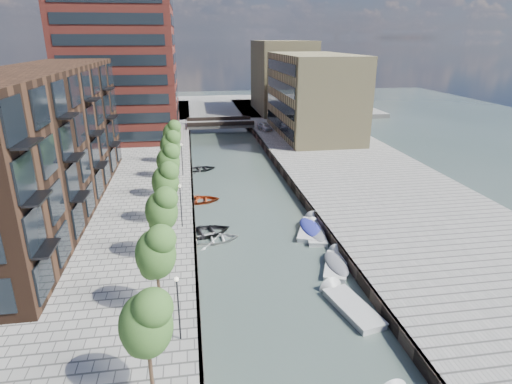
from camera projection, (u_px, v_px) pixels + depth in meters
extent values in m
plane|color=#38473F|center=(239.00, 180.00, 56.13)|extent=(300.00, 300.00, 0.00)
cube|color=gray|center=(355.00, 171.00, 58.29)|extent=(20.00, 140.00, 1.00)
cube|color=#332823|center=(192.00, 179.00, 55.08)|extent=(0.25, 140.00, 1.00)
cube|color=#332823|center=(284.00, 174.00, 56.85)|extent=(0.25, 140.00, 1.00)
cube|color=gray|center=(212.00, 107.00, 111.71)|extent=(80.00, 40.00, 1.00)
cube|color=black|center=(44.00, 143.00, 41.21)|extent=(8.00, 38.00, 14.00)
cube|color=maroon|center=(119.00, 48.00, 71.45)|extent=(18.00, 18.00, 30.00)
cube|color=#9D8D60|center=(313.00, 95.00, 76.18)|extent=(12.00, 25.00, 14.00)
cube|color=#9D8D60|center=(282.00, 77.00, 100.00)|extent=(12.00, 20.00, 16.00)
cube|color=gray|center=(220.00, 124.00, 85.43)|extent=(13.00, 6.00, 0.60)
cube|color=#332823|center=(221.00, 124.00, 82.62)|extent=(13.00, 0.40, 0.80)
cube|color=#332823|center=(219.00, 119.00, 87.82)|extent=(13.00, 0.40, 0.80)
cylinder|color=#382619|center=(151.00, 368.00, 20.57)|extent=(0.20, 0.20, 3.20)
ellipsoid|color=#2D5821|center=(146.00, 321.00, 19.64)|extent=(2.50, 2.50, 3.25)
cylinder|color=#382619|center=(159.00, 289.00, 27.07)|extent=(0.20, 0.20, 3.20)
ellipsoid|color=#2D5821|center=(155.00, 251.00, 26.14)|extent=(2.50, 2.50, 3.25)
cylinder|color=#382619|center=(164.00, 240.00, 33.57)|extent=(0.20, 0.20, 3.20)
ellipsoid|color=#2D5821|center=(161.00, 208.00, 32.65)|extent=(2.50, 2.50, 3.25)
cylinder|color=#382619|center=(167.00, 207.00, 40.08)|extent=(0.20, 0.20, 3.20)
ellipsoid|color=#2D5821|center=(165.00, 180.00, 39.15)|extent=(2.50, 2.50, 3.25)
cylinder|color=#382619|center=(170.00, 184.00, 46.58)|extent=(0.20, 0.20, 3.20)
ellipsoid|color=#2D5821|center=(168.00, 160.00, 45.66)|extent=(2.50, 2.50, 3.25)
cylinder|color=#382619|center=(172.00, 166.00, 53.09)|extent=(0.20, 0.20, 3.20)
ellipsoid|color=#2D5821|center=(170.00, 144.00, 52.16)|extent=(2.50, 2.50, 3.25)
cylinder|color=#382619|center=(173.00, 152.00, 59.59)|extent=(0.20, 0.20, 3.20)
ellipsoid|color=#2D5821|center=(172.00, 133.00, 58.66)|extent=(2.50, 2.50, 3.25)
cylinder|color=black|center=(179.00, 310.00, 24.34)|extent=(0.10, 0.10, 4.00)
sphere|color=#FFF2CC|center=(176.00, 279.00, 23.66)|extent=(0.24, 0.24, 0.24)
cylinder|color=black|center=(181.00, 207.00, 39.20)|extent=(0.10, 0.10, 4.00)
sphere|color=#FFF2CC|center=(180.00, 186.00, 38.52)|extent=(0.24, 0.24, 0.24)
cylinder|color=black|center=(182.00, 160.00, 54.07)|extent=(0.10, 0.10, 4.00)
sphere|color=#FFF2CC|center=(181.00, 145.00, 53.39)|extent=(0.24, 0.24, 0.24)
imported|color=black|center=(205.00, 235.00, 40.47)|extent=(5.96, 4.91, 1.07)
imported|color=#A73412|center=(199.00, 202.00, 48.59)|extent=(4.74, 3.40, 0.97)
imported|color=silver|center=(215.00, 241.00, 39.21)|extent=(4.71, 3.57, 0.92)
imported|color=#242427|center=(201.00, 170.00, 60.20)|extent=(4.86, 3.93, 0.89)
cube|color=silver|center=(336.00, 268.00, 34.57)|extent=(3.19, 4.76, 0.63)
cube|color=silver|center=(336.00, 264.00, 34.45)|extent=(3.30, 4.88, 0.10)
cone|color=silver|center=(337.00, 255.00, 36.60)|extent=(1.86, 1.43, 1.65)
ellipsoid|color=#5C5C63|center=(336.00, 264.00, 34.44)|extent=(2.96, 4.36, 0.54)
cube|color=#B3B4B2|center=(353.00, 311.00, 29.15)|extent=(2.91, 5.25, 0.70)
cube|color=#B3B4B2|center=(353.00, 306.00, 29.02)|extent=(3.02, 5.37, 0.11)
cone|color=#B3B4B2|center=(334.00, 291.00, 31.30)|extent=(2.01, 1.36, 1.83)
cube|color=silver|center=(310.00, 232.00, 40.99)|extent=(3.61, 5.37, 0.71)
cube|color=silver|center=(310.00, 228.00, 40.86)|extent=(3.73, 5.51, 0.11)
cone|color=silver|center=(313.00, 221.00, 43.29)|extent=(2.10, 1.61, 1.86)
ellipsoid|color=navy|center=(310.00, 228.00, 40.85)|extent=(3.34, 4.92, 0.61)
cube|color=#BCBBBA|center=(315.00, 236.00, 40.12)|extent=(2.29, 4.60, 0.62)
cube|color=#BCBBBA|center=(315.00, 233.00, 40.01)|extent=(2.38, 4.71, 0.10)
cone|color=#BCBBBA|center=(312.00, 226.00, 42.18)|extent=(1.74, 1.10, 1.63)
ellipsoid|color=#595B61|center=(315.00, 232.00, 39.99)|extent=(2.13, 4.21, 0.54)
imported|color=silver|center=(265.00, 127.00, 81.09)|extent=(2.71, 4.58, 1.46)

